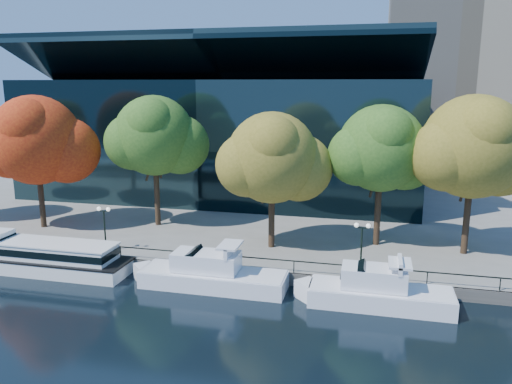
% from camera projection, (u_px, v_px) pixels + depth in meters
% --- Properties ---
extents(ground, '(160.00, 160.00, 0.00)m').
position_uv_depth(ground, '(160.00, 289.00, 38.75)').
color(ground, black).
rests_on(ground, ground).
extents(promenade, '(90.00, 67.08, 1.00)m').
position_uv_depth(promenade, '(263.00, 188.00, 73.21)').
color(promenade, slate).
rests_on(promenade, ground).
extents(railing, '(88.20, 0.08, 0.99)m').
position_uv_depth(railing, '(175.00, 251.00, 41.43)').
color(railing, black).
rests_on(railing, promenade).
extents(convention_building, '(50.00, 24.57, 21.43)m').
position_uv_depth(convention_building, '(227.00, 136.00, 68.05)').
color(convention_building, black).
rests_on(convention_building, ground).
extents(tour_boat, '(16.59, 3.70, 3.15)m').
position_uv_depth(tour_boat, '(39.00, 256.00, 42.20)').
color(tour_boat, white).
rests_on(tour_boat, ground).
extents(cruiser_near, '(12.65, 3.26, 3.67)m').
position_uv_depth(cruiser_near, '(207.00, 273.00, 38.84)').
color(cruiser_near, white).
rests_on(cruiser_near, ground).
extents(cruiser_far, '(11.29, 3.13, 3.69)m').
position_uv_depth(cruiser_far, '(374.00, 290.00, 35.54)').
color(cruiser_far, white).
rests_on(cruiser_far, ground).
extents(tree_1, '(11.22, 9.20, 13.52)m').
position_uv_depth(tree_1, '(37.00, 142.00, 49.95)').
color(tree_1, black).
rests_on(tree_1, promenade).
extents(tree_2, '(10.19, 8.36, 13.48)m').
position_uv_depth(tree_2, '(156.00, 137.00, 50.64)').
color(tree_2, black).
rests_on(tree_2, promenade).
extents(tree_3, '(10.09, 8.28, 12.25)m').
position_uv_depth(tree_3, '(274.00, 160.00, 43.77)').
color(tree_3, black).
rests_on(tree_3, promenade).
extents(tree_4, '(9.72, 7.97, 12.84)m').
position_uv_depth(tree_4, '(383.00, 150.00, 44.31)').
color(tree_4, black).
rests_on(tree_4, promenade).
extents(tree_5, '(10.94, 8.97, 13.78)m').
position_uv_depth(tree_5, '(476.00, 149.00, 41.77)').
color(tree_5, black).
rests_on(tree_5, promenade).
extents(lamp_1, '(1.26, 0.36, 4.03)m').
position_uv_depth(lamp_1, '(104.00, 219.00, 43.80)').
color(lamp_1, black).
rests_on(lamp_1, promenade).
extents(lamp_2, '(1.26, 0.36, 4.03)m').
position_uv_depth(lamp_2, '(362.00, 236.00, 38.75)').
color(lamp_2, black).
rests_on(lamp_2, promenade).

